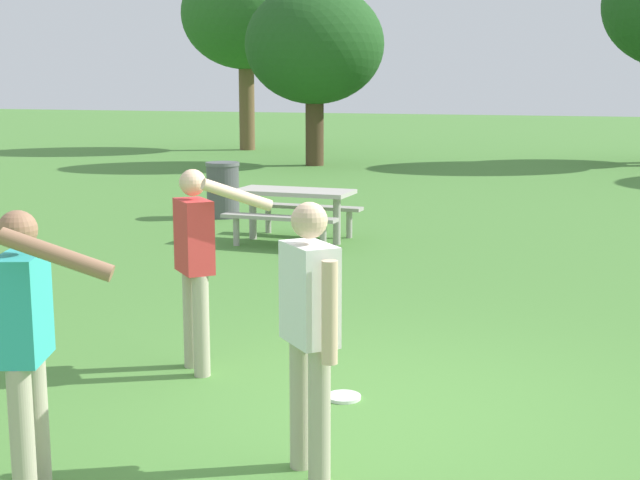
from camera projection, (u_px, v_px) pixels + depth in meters
ground_plane at (369, 406)px, 6.35m from camera, size 120.00×120.00×0.00m
person_thrower at (196, 254)px, 6.95m from camera, size 0.84×0.48×1.64m
person_catcher at (309, 322)px, 5.06m from camera, size 0.47×0.45×1.64m
person_bystander at (27, 335)px, 4.73m from camera, size 0.81×0.58×1.64m
frisbee at (344, 397)px, 6.49m from camera, size 0.26×0.26×0.03m
picnic_table_near at (294, 204)px, 12.84m from camera, size 1.72×1.44×0.77m
trash_can_beside_table at (223, 190)px, 15.21m from camera, size 0.59×0.59×0.96m
tree_tall_left at (246, 15)px, 30.06m from camera, size 4.40×4.40×6.51m
tree_broad_center at (315, 45)px, 24.40m from camera, size 3.88×3.88×5.01m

